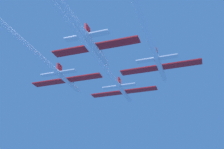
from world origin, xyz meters
name	(u,v)px	position (x,y,z in m)	size (l,w,h in m)	color
jet_lead	(103,65)	(-0.27, -16.19, -0.68)	(17.92, 58.47, 2.97)	white
jet_left_wing	(27,45)	(-11.36, -28.38, -0.72)	(17.92, 59.48, 2.97)	white
jet_right_wing	(140,15)	(11.42, -30.43, -0.72)	(17.92, 65.07, 2.97)	white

